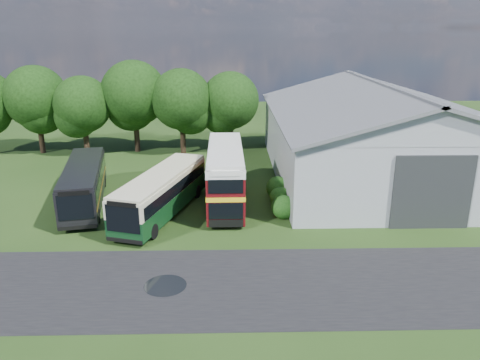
{
  "coord_description": "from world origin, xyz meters",
  "views": [
    {
      "loc": [
        1.85,
        -24.29,
        12.66
      ],
      "look_at": [
        2.62,
        8.0,
        2.13
      ],
      "focal_mm": 35.0,
      "sensor_mm": 36.0,
      "label": 1
    }
  ],
  "objects_px": {
    "storage_shed": "(378,129)",
    "bus_maroon_double": "(225,176)",
    "bus_green_single": "(162,193)",
    "bus_dark_single": "(84,184)"
  },
  "relations": [
    {
      "from": "storage_shed",
      "to": "bus_maroon_double",
      "type": "distance_m",
      "value": 15.37
    },
    {
      "from": "bus_maroon_double",
      "to": "bus_dark_single",
      "type": "bearing_deg",
      "value": 178.7
    },
    {
      "from": "storage_shed",
      "to": "bus_green_single",
      "type": "distance_m",
      "value": 20.31
    },
    {
      "from": "storage_shed",
      "to": "bus_maroon_double",
      "type": "bearing_deg",
      "value": -151.87
    },
    {
      "from": "storage_shed",
      "to": "bus_maroon_double",
      "type": "xyz_separation_m",
      "value": [
        -13.44,
        -7.19,
        -1.98
      ]
    },
    {
      "from": "storage_shed",
      "to": "bus_green_single",
      "type": "bearing_deg",
      "value": -152.78
    },
    {
      "from": "bus_maroon_double",
      "to": "bus_dark_single",
      "type": "distance_m",
      "value": 10.56
    },
    {
      "from": "bus_green_single",
      "to": "bus_maroon_double",
      "type": "distance_m",
      "value": 4.94
    },
    {
      "from": "bus_green_single",
      "to": "bus_maroon_double",
      "type": "bearing_deg",
      "value": 41.24
    },
    {
      "from": "storage_shed",
      "to": "bus_dark_single",
      "type": "bearing_deg",
      "value": -163.61
    }
  ]
}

